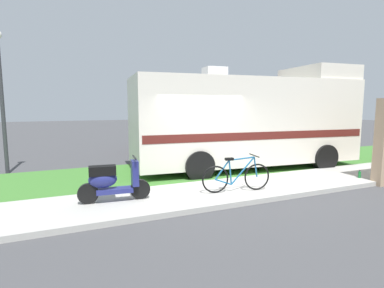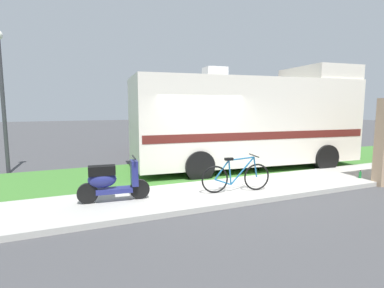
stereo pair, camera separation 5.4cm
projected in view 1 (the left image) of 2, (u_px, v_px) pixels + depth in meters
name	position (u px, v px, depth m)	size (l,w,h in m)	color
ground_plane	(204.00, 183.00, 8.64)	(80.00, 80.00, 0.00)	#424244
sidewalk	(224.00, 192.00, 7.54)	(24.00, 2.00, 0.12)	#ADAAA3
grass_strip	(185.00, 171.00, 10.00)	(24.00, 3.40, 0.08)	#3D752D
motorhome_rv	(248.00, 120.00, 10.48)	(7.93, 3.22, 3.59)	silver
scooter	(112.00, 181.00, 6.52)	(1.55, 0.50, 0.97)	black
bicycle	(236.00, 176.00, 7.29)	(1.73, 0.52, 0.89)	black
pickup_truck_near	(199.00, 129.00, 15.37)	(5.45, 2.29, 1.90)	maroon
bottle_green	(359.00, 175.00, 8.71)	(0.07, 0.07, 0.23)	#19722D
street_lamp_post	(1.00, 89.00, 9.47)	(0.28, 0.28, 4.52)	#333338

